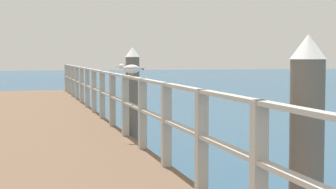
% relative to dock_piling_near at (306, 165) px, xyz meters
% --- Properties ---
extents(pier_deck, '(3.12, 25.14, 0.51)m').
position_rel_dock_piling_near_xyz_m(pier_deck, '(-1.86, 8.71, -0.83)').
color(pier_deck, brown).
rests_on(pier_deck, ground_plane).
extents(pier_railing, '(0.12, 23.66, 1.11)m').
position_rel_dock_piling_near_xyz_m(pier_railing, '(-0.38, 8.71, 0.11)').
color(pier_railing, '#B2ADA3').
rests_on(pier_railing, pier_deck).
extents(dock_piling_near, '(0.29, 0.29, 2.14)m').
position_rel_dock_piling_near_xyz_m(dock_piling_near, '(0.00, 0.00, 0.00)').
color(dock_piling_near, '#6B6056').
rests_on(dock_piling_near, ground_plane).
extents(dock_piling_far, '(0.29, 0.29, 2.14)m').
position_rel_dock_piling_near_xyz_m(dock_piling_far, '(0.00, 7.67, 0.00)').
color(dock_piling_far, '#6B6056').
rests_on(dock_piling_far, ground_plane).
extents(seagull_foreground, '(0.47, 0.23, 0.21)m').
position_rel_dock_piling_near_xyz_m(seagull_foreground, '(-0.39, 5.70, 0.67)').
color(seagull_foreground, white).
rests_on(seagull_foreground, pier_railing).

